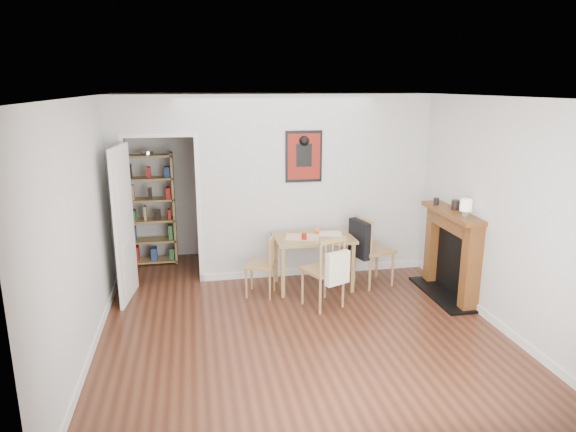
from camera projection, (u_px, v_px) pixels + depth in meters
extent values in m
plane|color=#512A1A|center=(294.00, 315.00, 6.23)|extent=(5.20, 5.20, 0.00)
plane|color=beige|center=(263.00, 174.00, 8.38)|extent=(4.50, 0.00, 4.50)
plane|color=beige|center=(371.00, 304.00, 3.43)|extent=(4.50, 0.00, 4.50)
plane|color=beige|center=(89.00, 221.00, 5.51)|extent=(0.00, 5.20, 5.20)
plane|color=beige|center=(473.00, 204.00, 6.31)|extent=(0.00, 5.20, 5.20)
plane|color=white|center=(295.00, 96.00, 5.59)|extent=(5.20, 5.20, 0.00)
cube|color=beige|center=(314.00, 187.00, 7.34)|extent=(3.35, 0.10, 2.60)
cube|color=beige|center=(118.00, 194.00, 6.86)|extent=(0.25, 0.10, 2.60)
cube|color=beige|center=(158.00, 116.00, 6.71)|extent=(0.90, 0.10, 0.55)
cube|color=silver|center=(127.00, 214.00, 6.95)|extent=(0.06, 0.14, 2.05)
cube|color=silver|center=(199.00, 211.00, 7.12)|extent=(0.06, 0.14, 2.05)
cube|color=silver|center=(314.00, 270.00, 7.60)|extent=(3.35, 0.02, 0.10)
cube|color=silver|center=(91.00, 354.00, 5.25)|extent=(0.02, 4.00, 0.10)
cube|color=silver|center=(490.00, 318.00, 6.05)|extent=(0.02, 4.00, 0.10)
cube|color=white|center=(124.00, 225.00, 6.51)|extent=(0.15, 0.80, 2.00)
cube|color=black|center=(304.00, 157.00, 7.14)|extent=(0.52, 0.02, 0.72)
cube|color=maroon|center=(304.00, 157.00, 7.13)|extent=(0.46, 0.00, 0.64)
cube|color=olive|center=(314.00, 238.00, 6.95)|extent=(1.06, 0.68, 0.04)
cube|color=olive|center=(283.00, 273.00, 6.69)|extent=(0.05, 0.05, 0.69)
cube|color=olive|center=(353.00, 268.00, 6.86)|extent=(0.05, 0.05, 0.69)
cube|color=olive|center=(276.00, 259.00, 7.22)|extent=(0.05, 0.05, 0.69)
cube|color=olive|center=(341.00, 255.00, 7.39)|extent=(0.05, 0.05, 0.69)
cube|color=black|center=(359.00, 239.00, 6.96)|extent=(0.21, 0.42, 0.51)
cube|color=beige|center=(336.00, 267.00, 6.18)|extent=(0.34, 0.23, 0.41)
cube|color=olive|center=(128.00, 210.00, 7.83)|extent=(0.04, 0.29, 1.73)
cube|color=olive|center=(174.00, 208.00, 7.95)|extent=(0.04, 0.29, 1.73)
cube|color=olive|center=(155.00, 260.00, 8.09)|extent=(0.73, 0.29, 0.03)
cube|color=olive|center=(152.00, 220.00, 7.93)|extent=(0.73, 0.29, 0.03)
cube|color=olive|center=(148.00, 156.00, 7.68)|extent=(0.73, 0.29, 0.03)
cube|color=maroon|center=(151.00, 209.00, 7.89)|extent=(0.64, 0.24, 0.24)
cube|color=brown|center=(471.00, 268.00, 6.25)|extent=(0.20, 0.16, 1.10)
cube|color=brown|center=(434.00, 244.00, 7.19)|extent=(0.20, 0.16, 1.10)
cube|color=brown|center=(453.00, 213.00, 6.57)|extent=(0.30, 1.21, 0.06)
cube|color=brown|center=(454.00, 222.00, 6.61)|extent=(0.20, 0.85, 0.20)
cube|color=black|center=(455.00, 262.00, 6.75)|extent=(0.08, 0.81, 0.88)
cube|color=black|center=(444.00, 294.00, 6.84)|extent=(0.45, 1.25, 0.03)
cylinder|color=maroon|center=(304.00, 236.00, 6.80)|extent=(0.07, 0.07, 0.09)
sphere|color=orange|center=(318.00, 230.00, 7.10)|extent=(0.08, 0.08, 0.08)
cube|color=beige|center=(302.00, 237.00, 6.91)|extent=(0.51, 0.43, 0.00)
cube|color=silver|center=(330.00, 234.00, 7.05)|extent=(0.35, 0.28, 0.02)
cylinder|color=silver|center=(465.00, 214.00, 6.22)|extent=(0.07, 0.07, 0.08)
cylinder|color=beige|center=(466.00, 205.00, 6.19)|extent=(0.14, 0.14, 0.14)
cylinder|color=black|center=(455.00, 205.00, 6.60)|extent=(0.10, 0.10, 0.12)
cylinder|color=black|center=(436.00, 201.00, 6.87)|extent=(0.07, 0.07, 0.09)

